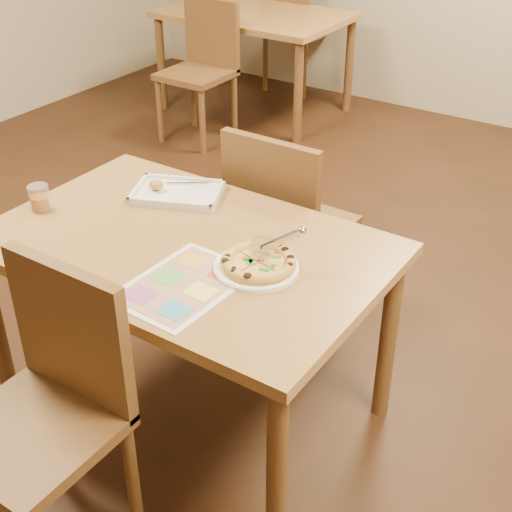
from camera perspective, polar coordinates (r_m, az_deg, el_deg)
The scene contains 13 objects.
room at distance 2.08m, azimuth -6.64°, elevation 16.22°, with size 7.00×7.00×7.00m.
dining_table at distance 2.37m, azimuth -5.59°, elevation -0.67°, with size 1.30×0.85×0.72m.
chair_near at distance 2.08m, azimuth -16.00°, elevation -9.67°, with size 0.42×0.42×0.47m.
chair_far at distance 2.83m, azimuth 2.09°, elevation 3.59°, with size 0.42×0.42×0.47m.
bg_table at distance 5.36m, azimuth -0.10°, elevation 18.05°, with size 1.30×0.85×0.72m.
bg_chair_near at distance 4.91m, azimuth -4.16°, elevation 15.85°, with size 0.42×0.42×0.47m.
bg_chair_far at distance 5.79m, azimuth 2.81°, elevation 18.35°, with size 0.42×0.42×0.47m.
plate at distance 2.17m, azimuth 0.00°, elevation -0.97°, with size 0.26×0.26×0.01m, color white.
pizza at distance 2.16m, azimuth 0.20°, elevation -0.54°, with size 0.23×0.23×0.03m.
pizza_cutter at distance 2.14m, azimuth 1.55°, elevation 1.06°, with size 0.12×0.13×0.10m.
appetizer_tray at distance 2.62m, azimuth -6.44°, elevation 5.02°, with size 0.37×0.32×0.06m.
glass_tumbler at distance 2.61m, azimuth -16.92°, elevation 4.38°, with size 0.07×0.07×0.09m.
menu at distance 2.11m, azimuth -5.82°, elevation -2.29°, with size 0.28×0.40×0.01m, color silver.
Camera 1 is at (1.30, -1.53, 1.90)m, focal length 50.00 mm.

